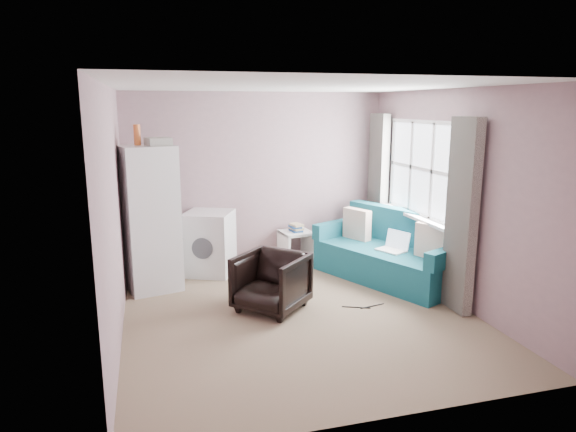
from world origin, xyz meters
name	(u,v)px	position (x,y,z in m)	size (l,w,h in m)	color
room	(300,204)	(0.02, 0.01, 1.25)	(3.84, 4.24, 2.54)	#887159
armchair	(271,279)	(-0.26, 0.19, 0.37)	(0.71, 0.66, 0.73)	black
fridge	(150,218)	(-1.56, 1.29, 0.93)	(0.76, 0.76, 2.08)	silver
washing_machine	(209,241)	(-0.78, 1.71, 0.46)	(0.82, 0.82, 0.87)	silver
side_table	(296,244)	(0.52, 1.87, 0.28)	(0.49, 0.49, 0.59)	white
sofa	(391,255)	(1.56, 0.82, 0.33)	(1.69, 2.23, 0.91)	#1B6C7C
window_dressing	(414,199)	(1.78, 0.70, 1.11)	(0.17, 2.62, 2.18)	white
floor_cables	(364,307)	(0.80, -0.04, 0.01)	(0.52, 0.15, 0.01)	black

